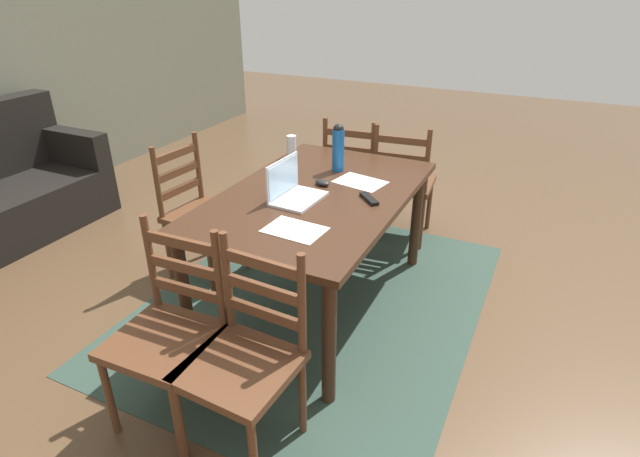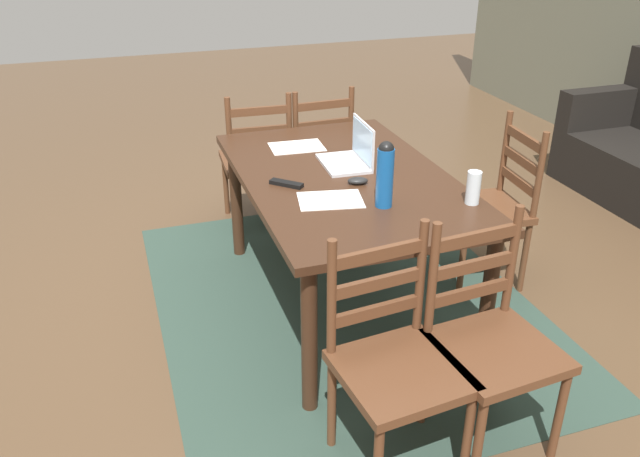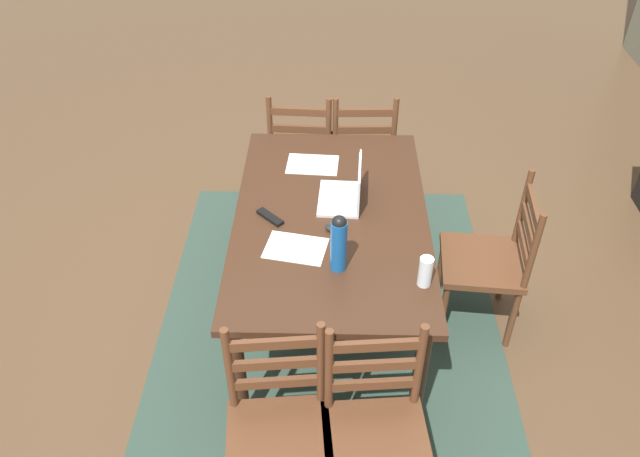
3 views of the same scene
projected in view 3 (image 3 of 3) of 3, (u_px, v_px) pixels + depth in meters
The scene contains 15 objects.
ground_plane at pixel (329, 315), 3.80m from camera, with size 14.00×14.00×0.00m, color brown.
area_rug at pixel (329, 315), 3.80m from camera, with size 2.49×1.99×0.01m, color #2D4238.
dining_table at pixel (331, 228), 3.37m from camera, with size 1.64×1.01×0.77m.
chair_left_near at pixel (302, 150), 4.37m from camera, with size 0.46×0.46×0.95m.
chair_right_near at pixel (278, 434), 2.65m from camera, with size 0.48×0.48×0.95m.
chair_left_far at pixel (361, 151), 4.36m from camera, with size 0.45×0.45×0.95m.
chair_far_head at pixel (489, 261), 3.49m from camera, with size 0.48×0.48×0.95m.
chair_right_far at pixel (375, 436), 2.65m from camera, with size 0.48×0.48×0.95m.
laptop at pixel (347, 192), 3.38m from camera, with size 0.33×0.24×0.23m.
water_bottle at pixel (338, 242), 2.90m from camera, with size 0.08×0.08×0.31m.
drinking_glass at pixel (425, 272), 2.87m from camera, with size 0.07×0.07×0.15m, color silver.
computer_mouse at pixel (334, 228), 3.21m from camera, with size 0.06×0.10×0.03m, color black.
tv_remote at pixel (270, 217), 3.29m from camera, with size 0.04×0.17×0.02m, color black.
paper_stack_left at pixel (312, 164), 3.68m from camera, with size 0.21×0.30×0.00m, color white.
paper_stack_right at pixel (295, 248), 3.11m from camera, with size 0.21×0.30×0.00m, color white.
Camera 3 is at (2.61, 0.00, 2.81)m, focal length 35.49 mm.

